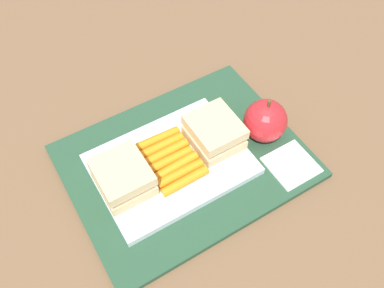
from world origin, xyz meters
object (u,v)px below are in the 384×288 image
(sandwich_half_left, at_px, (123,177))
(carrot_sticks_bundle, at_px, (170,159))
(apple, at_px, (265,121))
(food_tray, at_px, (171,164))
(paper_napkin, at_px, (291,165))
(sandwich_half_right, at_px, (214,132))

(sandwich_half_left, relative_size, carrot_sticks_bundle, 0.78)
(sandwich_half_left, distance_m, apple, 0.24)
(food_tray, distance_m, paper_napkin, 0.19)
(food_tray, bearing_deg, sandwich_half_right, 0.00)
(food_tray, distance_m, sandwich_half_left, 0.08)
(sandwich_half_left, distance_m, sandwich_half_right, 0.16)
(sandwich_half_left, bearing_deg, carrot_sticks_bundle, 0.25)
(sandwich_half_left, xyz_separation_m, apple, (0.24, -0.02, 0.00))
(food_tray, relative_size, paper_napkin, 3.29)
(food_tray, relative_size, sandwich_half_right, 2.88)
(food_tray, height_order, sandwich_half_right, sandwich_half_right)
(food_tray, distance_m, carrot_sticks_bundle, 0.01)
(food_tray, xyz_separation_m, sandwich_half_right, (0.08, 0.00, 0.03))
(sandwich_half_left, height_order, sandwich_half_right, same)
(sandwich_half_right, bearing_deg, sandwich_half_left, 180.00)
(sandwich_half_left, height_order, apple, apple)
(food_tray, distance_m, apple, 0.16)
(sandwich_half_left, bearing_deg, apple, -5.54)
(food_tray, relative_size, carrot_sticks_bundle, 2.24)
(sandwich_half_right, relative_size, paper_napkin, 1.14)
(sandwich_half_left, bearing_deg, food_tray, 0.00)
(paper_napkin, bearing_deg, food_tray, 149.31)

